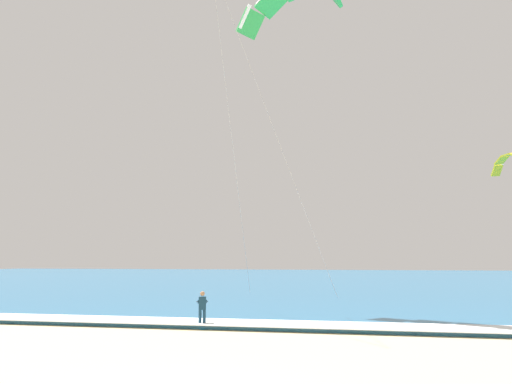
{
  "coord_description": "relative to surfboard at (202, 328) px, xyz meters",
  "views": [
    {
      "loc": [
        4.28,
        -10.81,
        3.2
      ],
      "look_at": [
        -1.26,
        16.22,
        6.8
      ],
      "focal_mm": 35.99,
      "sensor_mm": 36.0,
      "label": 1
    }
  ],
  "objects": [
    {
      "name": "kite_distant",
      "position": [
        21.58,
        28.67,
        12.5
      ],
      "size": [
        2.77,
        5.32,
        1.91
      ],
      "color": "yellow"
    },
    {
      "name": "surfboard",
      "position": [
        0.0,
        0.0,
        0.0
      ],
      "size": [
        0.88,
        1.47,
        0.09
      ],
      "color": "#239EC6",
      "rests_on": "ground"
    },
    {
      "name": "surf_foam",
      "position": [
        3.09,
        0.59,
        0.19
      ],
      "size": [
        200.0,
        2.7,
        0.04
      ],
      "primitive_type": "cube",
      "color": "white",
      "rests_on": "sea"
    },
    {
      "name": "sea",
      "position": [
        3.09,
        59.59,
        0.07
      ],
      "size": [
        200.0,
        120.0,
        0.2
      ],
      "primitive_type": "cube",
      "color": "teal",
      "rests_on": "ground"
    },
    {
      "name": "kitesurfer",
      "position": [
        -0.01,
        0.02,
        0.91
      ],
      "size": [
        0.63,
        0.63,
        1.69
      ],
      "color": "#143347",
      "rests_on": "ground"
    }
  ]
}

